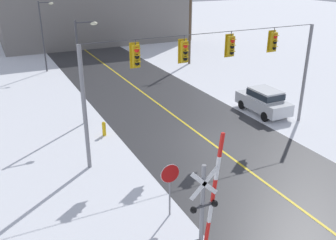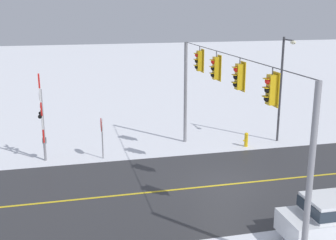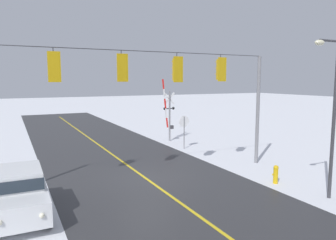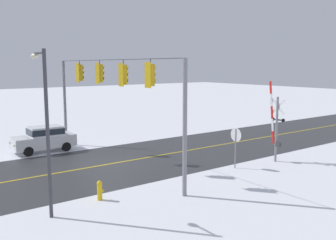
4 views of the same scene
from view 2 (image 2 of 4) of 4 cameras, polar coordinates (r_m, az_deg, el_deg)
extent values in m
plane|color=white|center=(21.02, 7.50, -8.50)|extent=(160.00, 160.00, 0.00)
cube|color=#303033|center=(23.74, 21.25, -6.63)|extent=(9.00, 80.00, 0.01)
cube|color=gold|center=(23.74, 21.25, -6.62)|extent=(0.14, 72.00, 0.01)
cylinder|color=gray|center=(26.47, 2.32, 3.54)|extent=(0.20, 0.20, 6.20)
cylinder|color=gray|center=(14.07, 18.23, -7.58)|extent=(0.20, 0.20, 6.20)
cylinder|color=#38383D|center=(19.43, 8.12, 8.54)|extent=(14.00, 0.04, 0.04)
cylinder|color=#38383D|center=(23.48, 4.22, 9.41)|extent=(0.04, 0.04, 0.25)
cube|color=#C6990F|center=(23.55, 4.19, 7.80)|extent=(0.34, 0.28, 1.08)
cube|color=#C6990F|center=(23.60, 4.56, 7.81)|extent=(0.52, 0.03, 1.26)
sphere|color=red|center=(23.47, 3.85, 8.57)|extent=(0.24, 0.24, 0.24)
cube|color=#C6990F|center=(23.44, 3.69, 8.77)|extent=(0.26, 0.16, 0.03)
sphere|color=black|center=(23.51, 3.83, 7.79)|extent=(0.24, 0.24, 0.24)
cube|color=#C6990F|center=(23.48, 3.67, 7.99)|extent=(0.26, 0.16, 0.03)
sphere|color=black|center=(23.55, 3.82, 7.02)|extent=(0.24, 0.24, 0.24)
cube|color=#C6990F|center=(23.52, 3.66, 7.22)|extent=(0.26, 0.16, 0.03)
cylinder|color=#38383D|center=(21.00, 6.42, 8.66)|extent=(0.04, 0.04, 0.29)
cube|color=#C6990F|center=(21.09, 6.37, 6.82)|extent=(0.34, 0.28, 1.08)
cube|color=#C6990F|center=(21.14, 6.78, 6.83)|extent=(0.52, 0.03, 1.26)
sphere|color=red|center=(20.99, 6.01, 7.68)|extent=(0.24, 0.24, 0.24)
cube|color=#C6990F|center=(20.96, 5.83, 7.90)|extent=(0.26, 0.16, 0.03)
sphere|color=black|center=(21.04, 5.98, 6.81)|extent=(0.24, 0.24, 0.24)
cube|color=#C6990F|center=(21.00, 5.81, 7.04)|extent=(0.26, 0.16, 0.03)
sphere|color=black|center=(21.08, 5.96, 5.95)|extent=(0.24, 0.24, 0.24)
cube|color=#C6990F|center=(21.05, 5.78, 6.17)|extent=(0.26, 0.16, 0.03)
cylinder|color=#38383D|center=(18.35, 9.48, 7.72)|extent=(0.04, 0.04, 0.25)
cube|color=#C6990F|center=(18.45, 9.39, 5.67)|extent=(0.34, 0.28, 1.08)
cube|color=#C6990F|center=(18.51, 9.85, 5.68)|extent=(0.52, 0.03, 1.26)
sphere|color=red|center=(18.34, 9.00, 6.64)|extent=(0.24, 0.24, 0.24)
cube|color=#C6990F|center=(18.30, 8.81, 6.90)|extent=(0.26, 0.16, 0.03)
sphere|color=black|center=(18.39, 8.96, 5.66)|extent=(0.24, 0.24, 0.24)
cube|color=#C6990F|center=(18.35, 8.77, 5.91)|extent=(0.26, 0.16, 0.03)
sphere|color=black|center=(18.44, 8.92, 4.68)|extent=(0.24, 0.24, 0.24)
cube|color=#C6990F|center=(18.40, 8.73, 4.93)|extent=(0.26, 0.16, 0.03)
cylinder|color=#38383D|center=(15.72, 13.65, 6.31)|extent=(0.04, 0.04, 0.26)
cube|color=#C6990F|center=(15.83, 13.50, 3.91)|extent=(0.34, 0.28, 1.08)
cube|color=#C6990F|center=(15.90, 14.02, 3.93)|extent=(0.52, 0.03, 1.26)
sphere|color=red|center=(15.70, 13.08, 5.04)|extent=(0.24, 0.24, 0.24)
cube|color=#C6990F|center=(15.66, 12.87, 5.34)|extent=(0.26, 0.16, 0.03)
sphere|color=black|center=(15.76, 13.01, 3.89)|extent=(0.24, 0.24, 0.24)
cube|color=#C6990F|center=(15.71, 12.80, 4.19)|extent=(0.26, 0.16, 0.03)
sphere|color=black|center=(15.82, 12.95, 2.76)|extent=(0.24, 0.24, 0.24)
cube|color=#C6990F|center=(15.77, 12.74, 3.05)|extent=(0.26, 0.16, 0.03)
cylinder|color=gray|center=(24.21, -8.66, -2.47)|extent=(0.07, 0.07, 2.30)
cylinder|color=#B71414|center=(23.98, -8.82, -0.65)|extent=(0.76, 0.03, 0.76)
cylinder|color=white|center=(23.98, -8.78, -0.65)|extent=(0.80, 0.02, 0.80)
cylinder|color=gray|center=(24.35, -16.18, -0.72)|extent=(0.14, 0.14, 4.00)
cube|color=white|center=(24.03, -16.53, 2.50)|extent=(0.98, 0.04, 0.98)
cube|color=white|center=(24.03, -16.53, 2.50)|extent=(0.98, 0.04, 0.98)
cube|color=#38383D|center=(24.20, -16.37, 0.65)|extent=(0.80, 0.06, 0.08)
sphere|color=black|center=(24.57, -16.48, 0.85)|extent=(0.22, 0.22, 0.22)
sphere|color=black|center=(23.84, -16.55, 0.42)|extent=(0.22, 0.22, 0.22)
cube|color=red|center=(24.27, -16.11, -2.03)|extent=(0.18, 0.08, 0.78)
cube|color=white|center=(23.99, -16.24, -0.34)|extent=(0.18, 0.08, 0.78)
cube|color=red|center=(23.72, -16.38, 1.39)|extent=(0.18, 0.08, 0.78)
cube|color=white|center=(23.48, -16.53, 3.16)|extent=(0.18, 0.08, 0.78)
cube|color=red|center=(23.26, -16.67, 4.97)|extent=(0.18, 0.08, 0.78)
cube|color=#38383D|center=(24.77, -16.01, -2.61)|extent=(0.28, 0.20, 0.28)
cube|color=white|center=(16.73, 21.28, -10.47)|extent=(1.52, 2.15, 0.64)
cube|color=#232D38|center=(16.73, 21.28, -10.47)|extent=(1.56, 2.23, 0.40)
cylinder|color=black|center=(17.26, 16.25, -13.29)|extent=(0.23, 0.64, 0.64)
cylinder|color=#38383D|center=(27.48, 14.63, 3.81)|extent=(0.14, 0.14, 6.50)
cylinder|color=#38383D|center=(26.61, 15.62, 10.14)|extent=(1.10, 0.09, 0.09)
ellipsoid|color=beige|center=(26.13, 16.19, 9.81)|extent=(0.44, 0.28, 0.22)
cylinder|color=gold|center=(26.63, 10.28, -2.74)|extent=(0.22, 0.22, 0.70)
sphere|color=gold|center=(26.51, 10.32, -1.89)|extent=(0.24, 0.24, 0.24)
cylinder|color=gold|center=(26.56, 10.00, -2.69)|extent=(0.09, 0.10, 0.09)
camera|label=1|loc=(30.19, -33.01, 14.68)|focal=39.81mm
camera|label=3|loc=(24.76, 46.34, 2.26)|focal=34.25mm
camera|label=4|loc=(41.79, 11.63, 11.27)|focal=40.52mm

